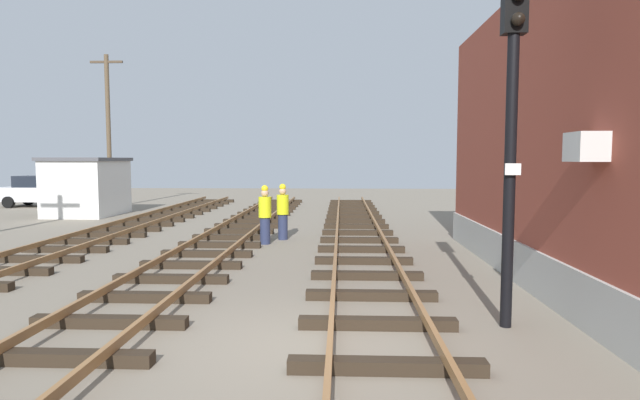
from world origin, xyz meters
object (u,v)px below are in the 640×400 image
control_hut (87,186)px  track_worker_distant (265,215)px  track_worker_foreground (283,212)px  signal_mast (512,103)px  parked_car_white (41,191)px  utility_pole_far (108,128)px

control_hut → track_worker_distant: bearing=-39.5°
control_hut → track_worker_foreground: bearing=-34.8°
signal_mast → parked_car_white: (-19.67, 20.21, -2.66)m
signal_mast → track_worker_distant: 9.73m
signal_mast → track_worker_foreground: (-4.60, 8.83, -2.63)m
signal_mast → utility_pole_far: size_ratio=0.68×
parked_car_white → utility_pole_far: size_ratio=0.50×
track_worker_distant → signal_mast: bearing=-57.3°
signal_mast → control_hut: bearing=132.9°
track_worker_foreground → track_worker_distant: (-0.46, -0.95, 0.00)m
signal_mast → track_worker_distant: size_ratio=3.05×
control_hut → parked_car_white: (-4.84, 4.26, -0.49)m
track_worker_distant → track_worker_foreground: bearing=64.2°
control_hut → utility_pole_far: bearing=99.8°
signal_mast → track_worker_foreground: signal_mast is taller
track_worker_foreground → track_worker_distant: bearing=-115.8°
signal_mast → parked_car_white: 28.33m
parked_car_white → utility_pole_far: 5.43m
parked_car_white → track_worker_foreground: bearing=-37.0°
control_hut → utility_pole_far: 5.03m
control_hut → track_worker_foreground: control_hut is taller
control_hut → signal_mast: bearing=-47.1°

